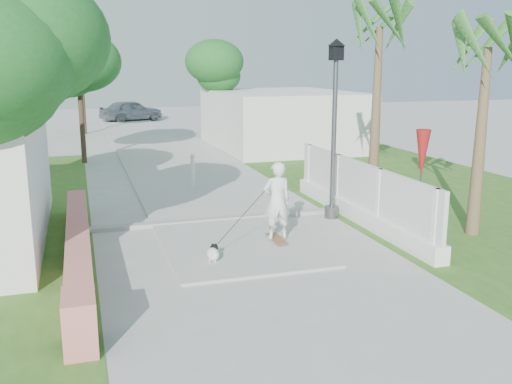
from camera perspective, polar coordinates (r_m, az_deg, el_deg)
name	(u,v)px	position (r m, az deg, el deg)	size (l,w,h in m)	color
ground	(309,324)	(8.90, 5.31, -12.97)	(90.00, 90.00, 0.00)	#B7B7B2
path_strip	(148,145)	(27.82, -10.71, 4.59)	(3.20, 36.00, 0.06)	#B7B7B2
curb	(217,220)	(14.26, -3.96, -2.77)	(6.50, 0.25, 0.10)	#999993
grass_right	(416,187)	(18.82, 15.73, 0.44)	(8.00, 20.00, 0.01)	#32621F
pink_wall	(78,253)	(11.49, -17.33, -5.81)	(0.45, 8.20, 0.80)	#D16B6B
lattice_fence	(359,200)	(14.39, 10.24, -0.77)	(0.35, 7.00, 1.50)	white
building_right	(281,119)	(27.10, 2.50, 7.30)	(6.00, 8.00, 2.60)	silver
street_lamp	(334,123)	(14.30, 7.83, 6.88)	(0.44, 0.44, 4.44)	#59595E
bollard	(193,170)	(18.00, -6.33, 2.18)	(0.14, 0.14, 1.09)	white
patio_umbrella	(422,155)	(14.45, 16.29, 3.60)	(0.36, 0.36, 2.30)	#59595E
tree_path_left	(79,64)	(23.36, -17.32, 12.08)	(3.40, 3.40, 5.23)	#4C3826
tree_path_right	(213,71)	(28.09, -4.33, 11.95)	(3.00, 3.00, 4.79)	#4C3826
tree_path_far	(81,64)	(33.36, -17.09, 12.11)	(3.20, 3.20, 5.17)	#4C3826
palm_far	(379,39)	(15.91, 12.23, 14.72)	(1.80, 1.80, 5.30)	brown
palm_near	(487,59)	(13.60, 22.12, 12.25)	(1.80, 1.80, 4.70)	brown
skateboarder	(251,213)	(11.98, -0.48, -2.07)	(1.95, 1.13, 1.80)	brown
dog	(213,253)	(11.33, -4.30, -6.12)	(0.36, 0.50, 0.36)	white
parked_car	(131,110)	(40.36, -12.37, 7.97)	(1.71, 4.24, 1.44)	#B6B7BE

